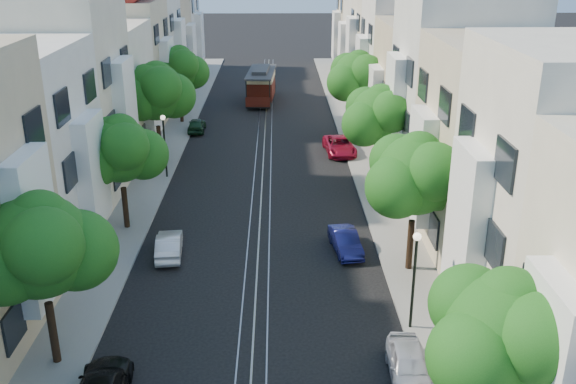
{
  "coord_description": "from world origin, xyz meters",
  "views": [
    {
      "loc": [
        0.98,
        -17.98,
        14.55
      ],
      "look_at": [
        1.56,
        13.69,
        2.2
      ],
      "focal_mm": 40.0,
      "sensor_mm": 36.0,
      "label": 1
    }
  ],
  "objects_px": {
    "tree_e_c": "(380,117)",
    "parked_car_w_far": "(197,125)",
    "tree_w_a": "(41,249)",
    "parked_car_e_near": "(409,365)",
    "tree_e_b": "(417,177)",
    "cable_car": "(261,84)",
    "parked_car_e_mid": "(346,242)",
    "lamp_west": "(164,137)",
    "tree_e_a": "(505,336)",
    "parked_car_w_mid": "(169,245)",
    "tree_w_c": "(157,93)",
    "tree_w_d": "(180,70)",
    "tree_w_b": "(121,152)",
    "parked_car_e_far": "(340,146)",
    "tree_e_d": "(358,78)",
    "lamp_east": "(415,266)"
  },
  "relations": [
    {
      "from": "tree_w_a",
      "to": "lamp_east",
      "type": "relative_size",
      "value": 1.61
    },
    {
      "from": "tree_w_d",
      "to": "lamp_west",
      "type": "relative_size",
      "value": 1.57
    },
    {
      "from": "cable_car",
      "to": "parked_car_e_near",
      "type": "relative_size",
      "value": 2.27
    },
    {
      "from": "parked_car_w_mid",
      "to": "tree_w_c",
      "type": "bearing_deg",
      "value": -84.75
    },
    {
      "from": "tree_w_d",
      "to": "lamp_west",
      "type": "bearing_deg",
      "value": -86.56
    },
    {
      "from": "cable_car",
      "to": "parked_car_e_mid",
      "type": "height_order",
      "value": "cable_car"
    },
    {
      "from": "tree_e_a",
      "to": "tree_w_d",
      "type": "xyz_separation_m",
      "value": [
        -14.4,
        39.0,
        0.2
      ]
    },
    {
      "from": "tree_e_d",
      "to": "parked_car_e_far",
      "type": "height_order",
      "value": "tree_e_d"
    },
    {
      "from": "tree_e_c",
      "to": "tree_w_a",
      "type": "relative_size",
      "value": 0.98
    },
    {
      "from": "cable_car",
      "to": "parked_car_e_far",
      "type": "height_order",
      "value": "cable_car"
    },
    {
      "from": "tree_w_a",
      "to": "parked_car_e_near",
      "type": "height_order",
      "value": "tree_w_a"
    },
    {
      "from": "tree_e_b",
      "to": "tree_w_d",
      "type": "bearing_deg",
      "value": 118.07
    },
    {
      "from": "parked_car_w_mid",
      "to": "parked_car_e_mid",
      "type": "bearing_deg",
      "value": 176.01
    },
    {
      "from": "tree_w_d",
      "to": "parked_car_e_far",
      "type": "bearing_deg",
      "value": -34.85
    },
    {
      "from": "tree_w_b",
      "to": "parked_car_w_mid",
      "type": "distance_m",
      "value": 5.71
    },
    {
      "from": "tree_e_a",
      "to": "tree_w_b",
      "type": "relative_size",
      "value": 1.0
    },
    {
      "from": "tree_e_b",
      "to": "parked_car_e_far",
      "type": "distance_m",
      "value": 18.66
    },
    {
      "from": "tree_e_d",
      "to": "lamp_west",
      "type": "xyz_separation_m",
      "value": [
        -13.56,
        -8.98,
        -2.02
      ]
    },
    {
      "from": "tree_e_a",
      "to": "cable_car",
      "type": "relative_size",
      "value": 0.78
    },
    {
      "from": "tree_w_c",
      "to": "tree_w_d",
      "type": "xyz_separation_m",
      "value": [
        -0.0,
        11.0,
        -0.47
      ]
    },
    {
      "from": "parked_car_w_mid",
      "to": "tree_w_d",
      "type": "bearing_deg",
      "value": -89.45
    },
    {
      "from": "cable_car",
      "to": "tree_e_a",
      "type": "bearing_deg",
      "value": -76.95
    },
    {
      "from": "tree_e_d",
      "to": "tree_w_c",
      "type": "height_order",
      "value": "tree_w_c"
    },
    {
      "from": "lamp_west",
      "to": "parked_car_e_far",
      "type": "distance_m",
      "value": 13.14
    },
    {
      "from": "tree_w_d",
      "to": "parked_car_w_mid",
      "type": "distance_m",
      "value": 25.69
    },
    {
      "from": "tree_w_a",
      "to": "tree_e_d",
      "type": "bearing_deg",
      "value": 63.59
    },
    {
      "from": "lamp_west",
      "to": "parked_car_e_near",
      "type": "relative_size",
      "value": 1.18
    },
    {
      "from": "tree_w_a",
      "to": "tree_w_c",
      "type": "relative_size",
      "value": 0.94
    },
    {
      "from": "tree_w_a",
      "to": "cable_car",
      "type": "distance_m",
      "value": 42.4
    },
    {
      "from": "tree_e_a",
      "to": "parked_car_e_near",
      "type": "xyz_separation_m",
      "value": [
        -1.66,
        3.85,
        -3.8
      ]
    },
    {
      "from": "tree_e_c",
      "to": "tree_w_d",
      "type": "bearing_deg",
      "value": 131.99
    },
    {
      "from": "tree_w_b",
      "to": "cable_car",
      "type": "relative_size",
      "value": 0.78
    },
    {
      "from": "tree_w_b",
      "to": "cable_car",
      "type": "xyz_separation_m",
      "value": [
        6.64,
        29.77,
        -2.61
      ]
    },
    {
      "from": "cable_car",
      "to": "parked_car_w_mid",
      "type": "distance_m",
      "value": 33.24
    },
    {
      "from": "tree_e_b",
      "to": "tree_w_c",
      "type": "bearing_deg",
      "value": 131.99
    },
    {
      "from": "tree_e_b",
      "to": "cable_car",
      "type": "xyz_separation_m",
      "value": [
        -7.76,
        34.77,
        -2.94
      ]
    },
    {
      "from": "tree_e_b",
      "to": "lamp_west",
      "type": "xyz_separation_m",
      "value": [
        -13.56,
        13.02,
        -1.89
      ]
    },
    {
      "from": "tree_e_c",
      "to": "parked_car_w_far",
      "type": "xyz_separation_m",
      "value": [
        -12.86,
        13.16,
        -4.03
      ]
    },
    {
      "from": "tree_w_d",
      "to": "parked_car_e_mid",
      "type": "relative_size",
      "value": 1.95
    },
    {
      "from": "tree_w_a",
      "to": "tree_w_d",
      "type": "distance_m",
      "value": 34.0
    },
    {
      "from": "tree_e_a",
      "to": "tree_w_c",
      "type": "relative_size",
      "value": 0.88
    },
    {
      "from": "parked_car_e_near",
      "to": "parked_car_e_mid",
      "type": "height_order",
      "value": "parked_car_e_near"
    },
    {
      "from": "parked_car_e_near",
      "to": "lamp_west",
      "type": "bearing_deg",
      "value": 122.06
    },
    {
      "from": "parked_car_e_mid",
      "to": "tree_w_a",
      "type": "bearing_deg",
      "value": -149.77
    },
    {
      "from": "lamp_east",
      "to": "parked_car_w_mid",
      "type": "relative_size",
      "value": 1.22
    },
    {
      "from": "tree_w_d",
      "to": "parked_car_e_near",
      "type": "distance_m",
      "value": 37.6
    },
    {
      "from": "tree_w_b",
      "to": "parked_car_w_mid",
      "type": "relative_size",
      "value": 1.83
    },
    {
      "from": "tree_w_c",
      "to": "lamp_east",
      "type": "bearing_deg",
      "value": -57.35
    },
    {
      "from": "tree_e_a",
      "to": "cable_car",
      "type": "height_order",
      "value": "tree_e_a"
    },
    {
      "from": "tree_e_c",
      "to": "parked_car_w_mid",
      "type": "xyz_separation_m",
      "value": [
        -11.66,
        -9.22,
        -4.04
      ]
    }
  ]
}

